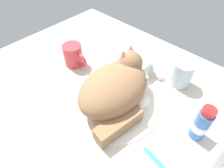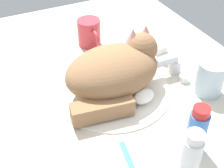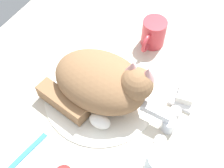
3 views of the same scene
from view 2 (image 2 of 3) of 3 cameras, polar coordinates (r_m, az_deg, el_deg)
name	(u,v)px [view 2 (image 2 of 3)]	position (r cm, az deg, el deg)	size (l,w,h in cm)	color
ground_plane	(112,95)	(82.46, 0.05, -2.09)	(110.00, 82.50, 3.00)	beige
sink_basin	(112,90)	(81.23, 0.05, -1.08)	(30.30, 30.30, 0.79)	white
faucet	(172,66)	(87.86, 10.92, 3.34)	(12.07, 9.43, 5.89)	silver
cat	(116,70)	(77.45, 0.76, 2.66)	(20.15, 27.44, 14.36)	#936B47
coffee_mug	(89,33)	(98.39, -4.16, 9.33)	(11.17, 7.11, 8.43)	#C63842
rinse_cup	(210,78)	(82.26, 17.52, 1.04)	(6.97, 6.97, 8.98)	silver
soap_dish	(155,51)	(96.89, 7.82, 6.04)	(9.00, 6.40, 1.20)	white
soap_bar	(155,46)	(96.00, 7.90, 6.89)	(6.72, 4.23, 2.18)	white
toothpaste_bottle	(197,131)	(66.17, 15.25, -8.30)	(4.14, 4.14, 11.80)	#3870C6
mouthwash_bottle	(188,164)	(58.58, 13.77, -14.00)	(3.74, 3.74, 14.67)	white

